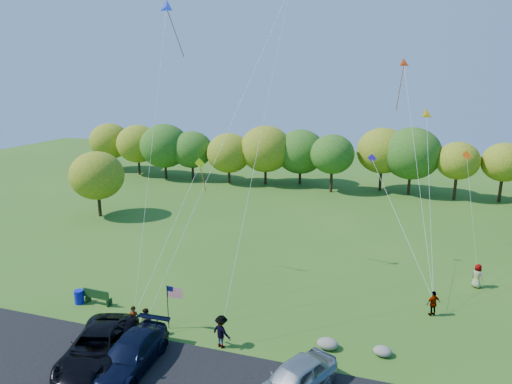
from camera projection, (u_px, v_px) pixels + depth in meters
ground at (234, 343)px, 25.48m from camera, size 140.00×140.00×0.00m
treeline at (319, 156)px, 58.49m from camera, size 76.11×27.93×8.14m
minivan_dark at (97, 347)px, 23.47m from camera, size 4.29×6.62×1.70m
minivan_navy at (130, 354)px, 22.98m from camera, size 2.45×5.55×1.58m
minivan_silver at (295, 380)px, 21.00m from camera, size 3.90×5.23×1.66m
flyer_a at (134, 320)px, 26.29m from camera, size 0.67×0.51×1.65m
flyer_b at (147, 322)px, 26.04m from camera, size 0.83×0.66×1.64m
flyer_c at (221, 332)px, 24.88m from camera, size 1.37×1.08×1.87m
flyer_d at (433, 303)px, 28.21m from camera, size 1.01×0.87×1.63m
flyer_e at (477, 276)px, 31.98m from camera, size 1.00×0.98×1.73m
park_bench at (97, 296)px, 29.60m from camera, size 1.96×0.52×1.08m
trash_barrel at (79, 297)px, 29.81m from camera, size 0.61×0.61×0.91m
flag_assembly at (172, 297)px, 26.33m from camera, size 1.02×0.66×2.76m
boulder_near at (328, 344)px, 24.88m from camera, size 1.16×0.91×0.58m
boulder_far at (382, 351)px, 24.26m from camera, size 0.98×0.82×0.51m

